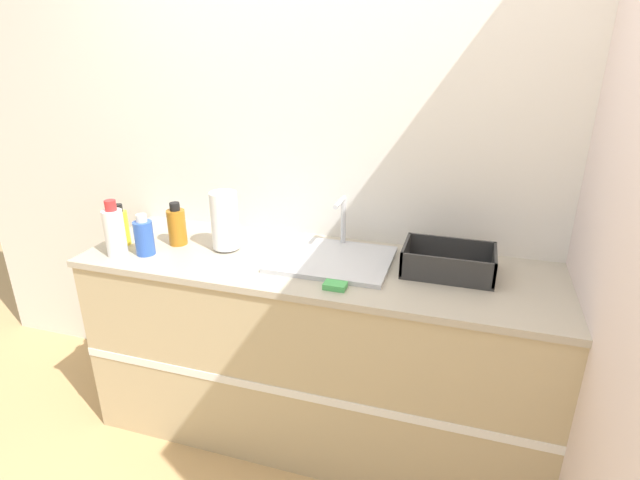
{
  "coord_description": "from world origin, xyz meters",
  "views": [
    {
      "loc": [
        0.62,
        -1.61,
        1.85
      ],
      "look_at": [
        0.03,
        0.28,
        1.05
      ],
      "focal_mm": 28.0,
      "sensor_mm": 36.0,
      "label": 1
    }
  ],
  "objects_px": {
    "bottle_blue": "(144,237)",
    "bottle_amber": "(177,226)",
    "dish_rack": "(448,264)",
    "bottle_yellow": "(121,227)",
    "sink": "(333,257)",
    "paper_towel_roll": "(225,221)",
    "bottle_white_spray": "(115,231)"
  },
  "relations": [
    {
      "from": "dish_rack",
      "to": "bottle_blue",
      "type": "height_order",
      "value": "bottle_blue"
    },
    {
      "from": "sink",
      "to": "paper_towel_roll",
      "type": "relative_size",
      "value": 1.87
    },
    {
      "from": "paper_towel_roll",
      "to": "dish_rack",
      "type": "distance_m",
      "value": 1.02
    },
    {
      "from": "sink",
      "to": "bottle_amber",
      "type": "height_order",
      "value": "sink"
    },
    {
      "from": "paper_towel_roll",
      "to": "bottle_blue",
      "type": "xyz_separation_m",
      "value": [
        -0.33,
        -0.16,
        -0.06
      ]
    },
    {
      "from": "bottle_white_spray",
      "to": "bottle_blue",
      "type": "height_order",
      "value": "bottle_white_spray"
    },
    {
      "from": "paper_towel_roll",
      "to": "bottle_yellow",
      "type": "relative_size",
      "value": 1.38
    },
    {
      "from": "bottle_amber",
      "to": "bottle_white_spray",
      "type": "bearing_deg",
      "value": -133.43
    },
    {
      "from": "paper_towel_roll",
      "to": "dish_rack",
      "type": "xyz_separation_m",
      "value": [
        1.01,
        0.05,
        -0.1
      ]
    },
    {
      "from": "paper_towel_roll",
      "to": "sink",
      "type": "bearing_deg",
      "value": 2.25
    },
    {
      "from": "bottle_yellow",
      "to": "dish_rack",
      "type": "bearing_deg",
      "value": 5.33
    },
    {
      "from": "bottle_blue",
      "to": "paper_towel_roll",
      "type": "bearing_deg",
      "value": 26.51
    },
    {
      "from": "sink",
      "to": "bottle_blue",
      "type": "distance_m",
      "value": 0.86
    },
    {
      "from": "bottle_white_spray",
      "to": "bottle_yellow",
      "type": "distance_m",
      "value": 0.13
    },
    {
      "from": "bottle_blue",
      "to": "bottle_amber",
      "type": "distance_m",
      "value": 0.17
    },
    {
      "from": "bottle_blue",
      "to": "bottle_yellow",
      "type": "relative_size",
      "value": 0.96
    },
    {
      "from": "paper_towel_roll",
      "to": "dish_rack",
      "type": "bearing_deg",
      "value": 2.65
    },
    {
      "from": "bottle_white_spray",
      "to": "bottle_yellow",
      "type": "xyz_separation_m",
      "value": [
        -0.06,
        0.12,
        -0.03
      ]
    },
    {
      "from": "bottle_yellow",
      "to": "bottle_amber",
      "type": "bearing_deg",
      "value": 18.58
    },
    {
      "from": "paper_towel_roll",
      "to": "bottle_white_spray",
      "type": "height_order",
      "value": "paper_towel_roll"
    },
    {
      "from": "dish_rack",
      "to": "bottle_yellow",
      "type": "bearing_deg",
      "value": -174.67
    },
    {
      "from": "paper_towel_roll",
      "to": "bottle_blue",
      "type": "bearing_deg",
      "value": -153.49
    },
    {
      "from": "bottle_yellow",
      "to": "bottle_blue",
      "type": "bearing_deg",
      "value": -21.2
    },
    {
      "from": "sink",
      "to": "dish_rack",
      "type": "xyz_separation_m",
      "value": [
        0.5,
        0.03,
        0.02
      ]
    },
    {
      "from": "bottle_blue",
      "to": "bottle_amber",
      "type": "height_order",
      "value": "bottle_amber"
    },
    {
      "from": "bottle_white_spray",
      "to": "bottle_amber",
      "type": "relative_size",
      "value": 1.26
    },
    {
      "from": "paper_towel_roll",
      "to": "bottle_amber",
      "type": "height_order",
      "value": "paper_towel_roll"
    },
    {
      "from": "paper_towel_roll",
      "to": "bottle_amber",
      "type": "relative_size",
      "value": 1.34
    },
    {
      "from": "paper_towel_roll",
      "to": "bottle_yellow",
      "type": "xyz_separation_m",
      "value": [
        -0.5,
        -0.09,
        -0.05
      ]
    },
    {
      "from": "dish_rack",
      "to": "bottle_white_spray",
      "type": "bearing_deg",
      "value": -169.93
    },
    {
      "from": "bottle_yellow",
      "to": "paper_towel_roll",
      "type": "bearing_deg",
      "value": 10.66
    },
    {
      "from": "dish_rack",
      "to": "bottle_blue",
      "type": "relative_size",
      "value": 1.96
    }
  ]
}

